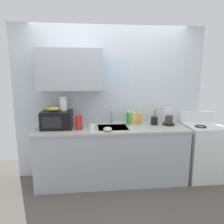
{
  "coord_description": "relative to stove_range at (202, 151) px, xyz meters",
  "views": [
    {
      "loc": [
        -0.3,
        -3.06,
        1.72
      ],
      "look_at": [
        0.0,
        0.0,
        1.15
      ],
      "focal_mm": 32.5,
      "sensor_mm": 36.0,
      "label": 1
    }
  ],
  "objects": [
    {
      "name": "counter_unit",
      "position": [
        -1.53,
        -0.0,
        0.0
      ],
      "size": [
        2.36,
        0.63,
        0.9
      ],
      "color": "#B2B7BC",
      "rests_on": "ground"
    },
    {
      "name": "microwave",
      "position": [
        -2.37,
        0.04,
        0.58
      ],
      "size": [
        0.46,
        0.35,
        0.27
      ],
      "color": "black",
      "rests_on": "counter_unit"
    },
    {
      "name": "mug_white",
      "position": [
        -1.83,
        -0.14,
        0.49
      ],
      "size": [
        0.08,
        0.08,
        0.09
      ],
      "primitive_type": "cylinder",
      "color": "white",
      "rests_on": "counter_unit"
    },
    {
      "name": "coffee_maker",
      "position": [
        -0.58,
        0.1,
        0.55
      ],
      "size": [
        0.19,
        0.21,
        0.28
      ],
      "color": "black",
      "rests_on": "counter_unit"
    },
    {
      "name": "utensil_crock",
      "position": [
        -0.81,
        0.12,
        0.51
      ],
      "size": [
        0.11,
        0.11,
        0.25
      ],
      "color": "black",
      "rests_on": "counter_unit"
    },
    {
      "name": "small_bowl",
      "position": [
        -1.61,
        -0.2,
        0.47
      ],
      "size": [
        0.13,
        0.13,
        0.06
      ],
      "primitive_type": "ellipsoid",
      "color": "beige",
      "rests_on": "counter_unit"
    },
    {
      "name": "dish_soap_bottle_orange",
      "position": [
        -1.05,
        0.14,
        0.55
      ],
      "size": [
        0.06,
        0.06,
        0.23
      ],
      "color": "orange",
      "rests_on": "counter_unit"
    },
    {
      "name": "cereal_canister",
      "position": [
        -2.03,
        -0.05,
        0.55
      ],
      "size": [
        0.1,
        0.1,
        0.21
      ],
      "primitive_type": "cylinder",
      "color": "red",
      "rests_on": "counter_unit"
    },
    {
      "name": "dish_soap_bottle_green",
      "position": [
        -1.23,
        0.18,
        0.56
      ],
      "size": [
        0.07,
        0.07,
        0.24
      ],
      "color": "green",
      "rests_on": "counter_unit"
    },
    {
      "name": "sink_faucet",
      "position": [
        -1.51,
        0.24,
        0.55
      ],
      "size": [
        0.03,
        0.03,
        0.23
      ],
      "primitive_type": "cylinder",
      "color": "#B2B5BA",
      "rests_on": "counter_unit"
    },
    {
      "name": "banana_bunch",
      "position": [
        -2.42,
        0.05,
        0.75
      ],
      "size": [
        0.2,
        0.11,
        0.07
      ],
      "primitive_type": "ellipsoid",
      "color": "gold",
      "rests_on": "microwave"
    },
    {
      "name": "stove_range",
      "position": [
        0.0,
        0.0,
        0.0
      ],
      "size": [
        0.6,
        0.6,
        1.08
      ],
      "color": "white",
      "rests_on": "ground"
    },
    {
      "name": "dish_soap_bottle_yellow",
      "position": [
        -1.14,
        0.2,
        0.55
      ],
      "size": [
        0.06,
        0.06,
        0.23
      ],
      "color": "yellow",
      "rests_on": "counter_unit"
    },
    {
      "name": "paper_towel_roll",
      "position": [
        -2.27,
        0.1,
        0.82
      ],
      "size": [
        0.11,
        0.11,
        0.22
      ],
      "primitive_type": "cylinder",
      "color": "white",
      "rests_on": "microwave"
    },
    {
      "name": "kitchen_wall_assembly",
      "position": [
        -1.65,
        0.3,
        0.9
      ],
      "size": [
        3.13,
        0.42,
        2.5
      ],
      "color": "silver",
      "rests_on": "ground"
    }
  ]
}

